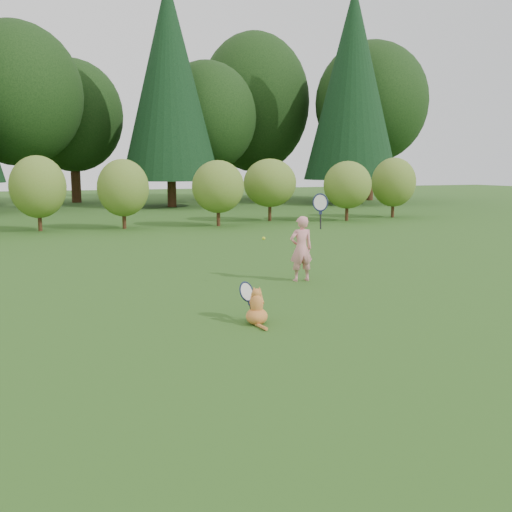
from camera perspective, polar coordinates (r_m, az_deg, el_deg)
name	(u,v)px	position (r m, az deg, el deg)	size (l,w,h in m)	color
ground	(262,306)	(9.43, 0.64, -4.98)	(100.00, 100.00, 0.00)	#254C15
shrub_row	(131,190)	(21.78, -12.35, 6.43)	(28.00, 3.00, 2.80)	olive
woodland_backdrop	(96,64)	(32.11, -15.71, 17.98)	(48.00, 10.00, 15.00)	black
child	(302,247)	(11.37, 4.60, 0.89)	(0.75, 0.47, 1.95)	pink
cat	(256,305)	(8.31, 0.03, -4.91)	(0.52, 0.82, 0.73)	#B35622
tennis_ball	(264,238)	(10.87, 0.78, 1.78)	(0.06, 0.06, 0.06)	gold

